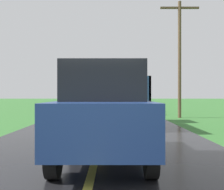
% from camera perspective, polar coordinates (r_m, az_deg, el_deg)
% --- Properties ---
extents(banana_truck_near, '(2.38, 5.82, 2.80)m').
position_cam_1_polar(banana_truck_near, '(13.38, 0.85, 0.31)').
color(banana_truck_near, '#2D2D30').
rests_on(banana_truck_near, road_surface).
extents(banana_truck_far, '(2.38, 5.81, 2.80)m').
position_cam_1_polar(banana_truck_far, '(22.57, 1.29, 0.20)').
color(banana_truck_far, '#2D2D30').
rests_on(banana_truck_far, road_surface).
extents(utility_pole_roadside, '(2.37, 0.20, 7.16)m').
position_cam_1_polar(utility_pole_roadside, '(17.57, 13.84, 8.24)').
color(utility_pole_roadside, brown).
rests_on(utility_pole_roadside, ground).
extents(following_car, '(1.74, 4.10, 1.92)m').
position_cam_1_polar(following_car, '(5.58, -1.58, -3.45)').
color(following_car, navy).
rests_on(following_car, road_surface).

